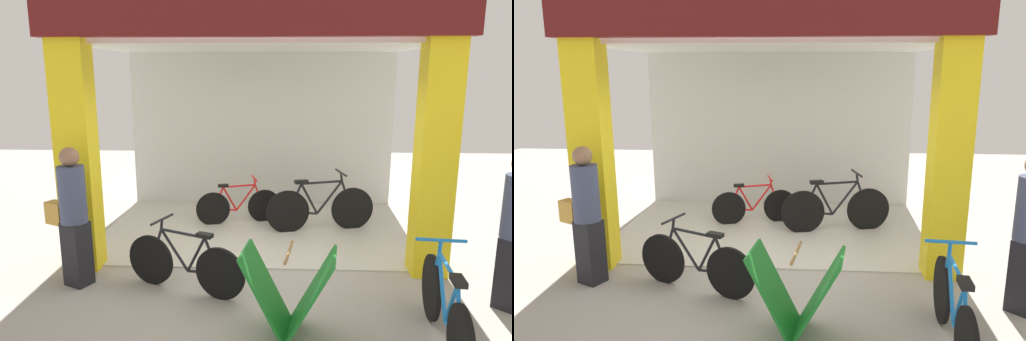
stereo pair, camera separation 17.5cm
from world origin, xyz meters
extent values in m
plane|color=#9E9991|center=(0.00, 0.00, 0.00)|extent=(17.71, 17.71, 0.00)
cube|color=beige|center=(0.00, 1.54, 0.01)|extent=(4.85, 3.07, 0.02)
cube|color=silver|center=(0.00, 3.07, 1.45)|extent=(4.85, 0.12, 2.91)
cube|color=yellow|center=(-2.21, 0.00, 1.45)|extent=(0.44, 0.36, 2.91)
cube|color=yellow|center=(2.21, 0.00, 1.45)|extent=(0.44, 0.36, 2.91)
cube|color=#591414|center=(0.00, -0.15, 3.23)|extent=(5.05, 0.20, 0.65)
cube|color=silver|center=(0.00, 1.54, 2.88)|extent=(4.85, 3.07, 0.06)
cylinder|color=black|center=(-0.76, 1.72, 0.28)|extent=(0.56, 0.17, 0.56)
cylinder|color=black|center=(0.09, 1.93, 0.28)|extent=(0.56, 0.17, 0.56)
cylinder|color=red|center=(-0.56, 1.77, 0.26)|extent=(0.37, 0.12, 0.07)
cylinder|color=red|center=(-0.48, 1.79, 0.44)|extent=(0.25, 0.09, 0.42)
cylinder|color=red|center=(-0.22, 1.85, 0.45)|extent=(0.34, 0.11, 0.44)
cylinder|color=red|center=(-0.32, 1.83, 0.65)|extent=(0.53, 0.16, 0.04)
cylinder|color=red|center=(-0.66, 1.74, 0.46)|extent=(0.19, 0.08, 0.38)
cylinder|color=red|center=(0.00, 1.91, 0.47)|extent=(0.17, 0.07, 0.39)
cylinder|color=red|center=(-0.07, 1.89, 0.72)|extent=(0.05, 0.04, 0.12)
cylinder|color=red|center=(-0.08, 1.89, 0.77)|extent=(0.12, 0.39, 0.03)
cube|color=black|center=(-0.59, 1.76, 0.67)|extent=(0.19, 0.12, 0.04)
cylinder|color=black|center=(0.47, 1.41, 0.35)|extent=(0.69, 0.19, 0.69)
cylinder|color=black|center=(1.52, 1.63, 0.35)|extent=(0.69, 0.19, 0.69)
cylinder|color=black|center=(0.72, 1.46, 0.32)|extent=(0.46, 0.13, 0.09)
cylinder|color=black|center=(0.81, 1.48, 0.54)|extent=(0.30, 0.10, 0.52)
cylinder|color=black|center=(1.13, 1.55, 0.55)|extent=(0.42, 0.13, 0.54)
cylinder|color=black|center=(1.00, 1.52, 0.80)|extent=(0.66, 0.18, 0.05)
cylinder|color=black|center=(0.59, 1.43, 0.57)|extent=(0.23, 0.08, 0.46)
cylinder|color=black|center=(1.41, 1.61, 0.58)|extent=(0.21, 0.08, 0.48)
cylinder|color=black|center=(1.32, 1.59, 0.88)|extent=(0.07, 0.05, 0.14)
cylinder|color=black|center=(1.31, 1.59, 0.95)|extent=(0.13, 0.48, 0.03)
cube|color=black|center=(0.68, 1.45, 0.83)|extent=(0.23, 0.15, 0.05)
cylinder|color=black|center=(-0.33, -0.80, 0.31)|extent=(0.58, 0.26, 0.61)
cylinder|color=black|center=(-1.21, -0.46, 0.31)|extent=(0.58, 0.26, 0.61)
cylinder|color=black|center=(-0.54, -0.72, 0.28)|extent=(0.39, 0.18, 0.08)
cylinder|color=black|center=(-0.62, -0.69, 0.48)|extent=(0.26, 0.13, 0.46)
cylinder|color=black|center=(-0.89, -0.58, 0.49)|extent=(0.36, 0.17, 0.48)
cylinder|color=black|center=(-0.78, -0.63, 0.71)|extent=(0.56, 0.25, 0.05)
cylinder|color=black|center=(-0.43, -0.77, 0.50)|extent=(0.20, 0.11, 0.41)
cylinder|color=black|center=(-1.12, -0.49, 0.51)|extent=(0.18, 0.10, 0.42)
cylinder|color=black|center=(-1.04, -0.52, 0.78)|extent=(0.06, 0.05, 0.13)
cylinder|color=black|center=(-1.03, -0.53, 0.84)|extent=(0.19, 0.41, 0.03)
cube|color=black|center=(-0.51, -0.73, 0.73)|extent=(0.21, 0.15, 0.05)
cylinder|color=black|center=(1.90, -1.10, 0.34)|extent=(0.11, 0.68, 0.68)
cylinder|color=blue|center=(1.82, -1.90, 0.31)|extent=(0.08, 0.46, 0.09)
cylinder|color=blue|center=(1.83, -1.81, 0.54)|extent=(0.07, 0.30, 0.51)
cylinder|color=blue|center=(1.86, -1.49, 0.54)|extent=(0.08, 0.42, 0.53)
cylinder|color=blue|center=(1.85, -1.62, 0.79)|extent=(0.10, 0.65, 0.05)
cylinder|color=blue|center=(1.81, -2.03, 0.56)|extent=(0.06, 0.23, 0.46)
cylinder|color=blue|center=(1.89, -1.21, 0.57)|extent=(0.06, 0.21, 0.47)
cylinder|color=blue|center=(1.88, -1.30, 0.87)|extent=(0.04, 0.06, 0.14)
cylinder|color=blue|center=(1.88, -1.31, 0.93)|extent=(0.47, 0.08, 0.03)
cube|color=black|center=(1.82, -1.94, 0.81)|extent=(0.12, 0.21, 0.05)
cube|color=#197226|center=(0.20, -1.43, 0.42)|extent=(0.54, 0.62, 0.86)
cube|color=#197226|center=(0.63, -1.50, 0.42)|extent=(0.54, 0.62, 0.86)
cylinder|color=olive|center=(0.41, -1.46, 0.85)|extent=(0.11, 0.55, 0.03)
cube|color=black|center=(-2.08, -0.50, 0.39)|extent=(0.35, 0.34, 0.78)
cylinder|color=#3F4766|center=(-2.08, -0.50, 1.12)|extent=(0.41, 0.41, 0.67)
sphere|color=#8C664C|center=(-2.08, -0.50, 1.57)|extent=(0.22, 0.22, 0.22)
cube|color=#BF8C33|center=(-2.35, -0.37, 0.85)|extent=(0.30, 0.25, 0.27)
cube|color=black|center=(2.82, -0.84, 0.40)|extent=(0.37, 0.37, 0.80)
camera|label=1|loc=(0.29, -5.60, 2.54)|focal=32.55mm
camera|label=2|loc=(0.46, -5.59, 2.54)|focal=32.55mm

